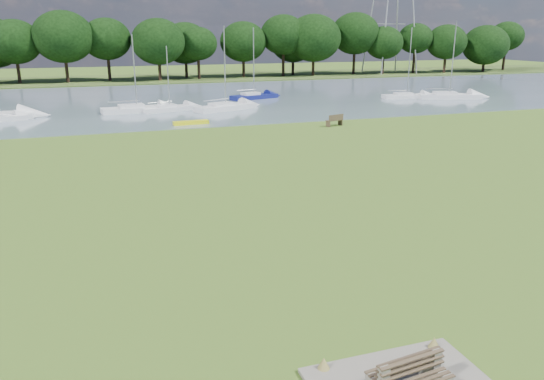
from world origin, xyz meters
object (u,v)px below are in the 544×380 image
object	(u,v)px
riverbank_bench	(335,120)
sailboat_0	(254,95)
sailboat_2	(136,107)
sailboat_6	(169,107)
kayak	(191,123)
sailboat_9	(449,94)
sailboat_5	(407,95)
sailboat_3	(225,105)
bench_pair	(409,376)

from	to	relation	value
riverbank_bench	sailboat_0	size ratio (longest dim) A/B	0.21
sailboat_2	sailboat_6	distance (m)	3.32
kayak	sailboat_0	bearing A→B (deg)	51.66
riverbank_bench	sailboat_9	distance (m)	25.46
sailboat_6	kayak	bearing A→B (deg)	-103.52
sailboat_5	sailboat_0	bearing A→B (deg)	172.72
sailboat_0	sailboat_3	size ratio (longest dim) A/B	0.98
riverbank_bench	sailboat_3	distance (m)	14.17
sailboat_6	sailboat_9	distance (m)	34.23
bench_pair	sailboat_3	bearing A→B (deg)	74.42
sailboat_9	sailboat_0	bearing A→B (deg)	-179.53
sailboat_3	kayak	bearing A→B (deg)	-145.75
riverbank_bench	sailboat_0	xyz separation A→B (m)	(-1.25, 20.57, 0.02)
sailboat_3	sailboat_6	xyz separation A→B (m)	(-5.67, 1.34, -0.09)
kayak	sailboat_2	xyz separation A→B (m)	(-3.94, 9.21, 0.32)
sailboat_0	sailboat_3	world-z (taller)	sailboat_3
riverbank_bench	kayak	distance (m)	12.78
riverbank_bench	bench_pair	bearing A→B (deg)	-130.17
bench_pair	sailboat_9	world-z (taller)	sailboat_9
sailboat_9	riverbank_bench	bearing A→B (deg)	-130.47
riverbank_bench	sailboat_2	bearing A→B (deg)	121.05
sailboat_2	sailboat_5	size ratio (longest dim) A/B	0.92
riverbank_bench	sailboat_0	distance (m)	20.61
kayak	sailboat_9	distance (m)	34.68
riverbank_bench	sailboat_6	size ratio (longest dim) A/B	0.27
bench_pair	sailboat_0	bearing A→B (deg)	69.97
bench_pair	sailboat_3	xyz separation A→B (m)	(6.98, 45.70, 0.04)
sailboat_5	sailboat_9	size ratio (longest dim) A/B	0.92
sailboat_5	sailboat_2	bearing A→B (deg)	-168.60
bench_pair	sailboat_3	distance (m)	46.23
sailboat_6	bench_pair	bearing A→B (deg)	-109.10
riverbank_bench	sailboat_9	size ratio (longest dim) A/B	0.19
sailboat_2	sailboat_6	bearing A→B (deg)	-9.46
riverbank_bench	sailboat_3	size ratio (longest dim) A/B	0.21
bench_pair	sailboat_2	bearing A→B (deg)	85.54
bench_pair	sailboat_5	distance (m)	57.44
kayak	sailboat_3	world-z (taller)	sailboat_3
riverbank_bench	sailboat_2	xyz separation A→B (m)	(-15.83, 13.92, 0.00)
sailboat_0	sailboat_5	xyz separation A→B (m)	(18.18, -5.36, -0.07)
sailboat_2	sailboat_3	size ratio (longest dim) A/B	0.90
sailboat_5	sailboat_6	xyz separation A→B (m)	(-29.45, -1.47, -0.02)
sailboat_9	sailboat_6	bearing A→B (deg)	-162.70
bench_pair	riverbank_bench	xyz separation A→B (m)	(13.83, 33.30, 0.03)
sailboat_2	sailboat_9	world-z (taller)	sailboat_9
sailboat_2	sailboat_9	size ratio (longest dim) A/B	0.84
kayak	sailboat_5	xyz separation A→B (m)	(28.82, 10.51, 0.26)
sailboat_2	sailboat_3	xyz separation A→B (m)	(8.98, -1.52, 0.01)
sailboat_5	kayak	bearing A→B (deg)	-150.82
sailboat_5	sailboat_6	size ratio (longest dim) A/B	1.28
sailboat_0	sailboat_9	distance (m)	24.09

